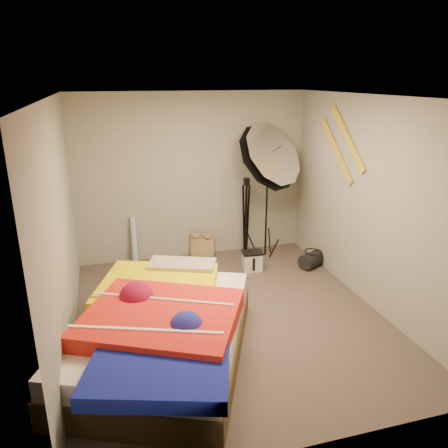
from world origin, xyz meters
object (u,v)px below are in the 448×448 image
object	(u,v)px
photo_umbrella	(267,158)
duffel_bag	(312,260)
camera_case	(252,262)
tote_bag	(203,245)
bed	(162,331)
wrapping_roll	(134,240)
camera_tripod	(246,213)

from	to	relation	value
photo_umbrella	duffel_bag	bearing A→B (deg)	-35.92
camera_case	photo_umbrella	world-z (taller)	photo_umbrella
tote_bag	duffel_bag	distance (m)	1.70
bed	wrapping_roll	bearing A→B (deg)	91.51
camera_case	duffel_bag	distance (m)	0.90
photo_umbrella	camera_tripod	distance (m)	0.91
bed	duffel_bag	bearing A→B (deg)	33.71
camera_case	bed	size ratio (longest dim) A/B	0.10
camera_tripod	photo_umbrella	bearing A→B (deg)	-44.19
duffel_bag	bed	distance (m)	2.94
photo_umbrella	tote_bag	bearing A→B (deg)	152.99
wrapping_roll	duffel_bag	size ratio (longest dim) A/B	1.92
bed	photo_umbrella	world-z (taller)	photo_umbrella
tote_bag	camera_tripod	world-z (taller)	camera_tripod
tote_bag	duffel_bag	world-z (taller)	tote_bag
duffel_bag	photo_umbrella	world-z (taller)	photo_umbrella
tote_bag	wrapping_roll	bearing A→B (deg)	-159.87
camera_tripod	camera_case	bearing A→B (deg)	-97.73
photo_umbrella	camera_tripod	size ratio (longest dim) A/B	1.75
camera_tripod	bed	bearing A→B (deg)	-125.50
duffel_bag	camera_tripod	world-z (taller)	camera_tripod
tote_bag	wrapping_roll	distance (m)	1.07
wrapping_roll	photo_umbrella	xyz separation A→B (m)	(1.92, -0.44, 1.22)
tote_bag	photo_umbrella	distance (m)	1.70
camera_case	duffel_bag	bearing A→B (deg)	-2.37
camera_tripod	wrapping_roll	bearing A→B (deg)	172.56
photo_umbrella	camera_tripod	bearing A→B (deg)	135.81
duffel_bag	photo_umbrella	xyz separation A→B (m)	(-0.59, 0.43, 1.47)
wrapping_roll	photo_umbrella	size ratio (longest dim) A/B	0.33
tote_bag	wrapping_roll	xyz separation A→B (m)	(-1.05, 0.00, 0.18)
camera_case	camera_tripod	xyz separation A→B (m)	(0.07, 0.52, 0.59)
bed	camera_case	bearing A→B (deg)	48.48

